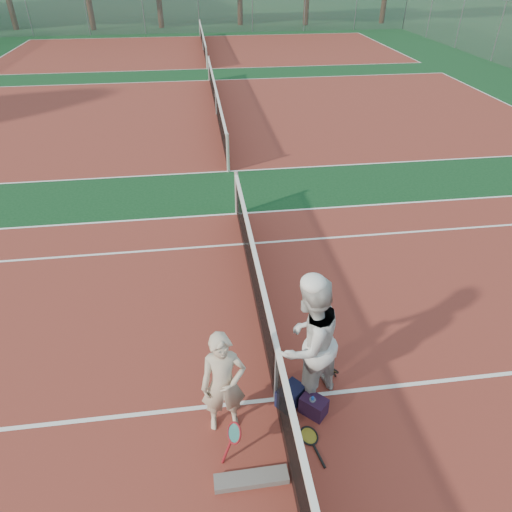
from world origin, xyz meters
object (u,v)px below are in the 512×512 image
Objects in this scene: player_a at (223,384)px; racket_spare at (309,436)px; racket_black_held at (330,376)px; sports_bag_purple at (314,406)px; sports_bag_navy at (290,396)px; net_main at (276,375)px; player_b at (308,342)px; water_bottle at (312,406)px; racket_red at (235,441)px.

racket_spare is at bearing -18.76° from player_a.
player_a is at bearing 60.06° from racket_spare.
racket_black_held is 1.50× the size of sports_bag_purple.
racket_black_held is 0.64m from sports_bag_navy.
net_main is 0.66m from player_b.
net_main reaches higher than racket_black_held.
net_main is 0.83m from racket_black_held.
player_b reaches higher than player_a.
sports_bag_navy is (-0.14, 0.55, 0.13)m from racket_spare.
sports_bag_navy is at bearing -33.64° from racket_black_held.
player_a is 1.14m from sports_bag_navy.
player_b is 0.90m from sports_bag_navy.
water_bottle is (-0.35, -0.39, -0.11)m from racket_black_held.
sports_bag_navy is 1.26× the size of water_bottle.
racket_spare is 0.40m from sports_bag_purple.
water_bottle is at bearing -0.86° from player_a.
water_bottle is (0.02, -0.36, -0.86)m from player_b.
player_a is 1.36m from sports_bag_purple.
player_b reaches higher than sports_bag_navy.
sports_bag_navy is (-0.60, -0.18, -0.11)m from racket_black_held.
racket_spare is at bearing -108.39° from water_bottle.
player_b is 3.37× the size of racket_spare.
net_main is 21.26× the size of racket_black_held.
player_b is 6.73× the size of water_bottle.
racket_spare is (-0.46, -0.73, -0.24)m from racket_black_held.
water_bottle is (0.25, -0.21, 0.00)m from sports_bag_navy.
racket_red is 1.63× the size of sports_bag_purple.
racket_red is at bearing -141.15° from sports_bag_navy.
net_main reaches higher than racket_red.
player_b is at bearing 33.07° from sports_bag_navy.
racket_red reaches higher than sports_bag_navy.
racket_black_held reaches higher than water_bottle.
sports_bag_navy is at bearing -2.55° from player_b.
player_b is 0.93m from water_bottle.
racket_red is 0.93× the size of racket_spare.
racket_red is 1.67m from racket_black_held.
racket_red is 1.09× the size of racket_black_held.
racket_spare is (1.06, -0.34, -0.77)m from player_a.
racket_black_held is at bearing 48.52° from water_bottle.
racket_red is at bearing 2.05° from player_b.
player_a reaches higher than racket_spare.
racket_red is at bearing -80.76° from player_a.
player_b is at bearing 16.49° from player_a.
net_main is 36.60× the size of water_bottle.
racket_spare is at bearing -75.63° from sports_bag_navy.
racket_black_held reaches higher than sports_bag_purple.
racket_black_held is (1.44, 0.86, -0.02)m from racket_red.
player_b is at bearing 98.22° from sports_bag_purple.
player_a is 5.24× the size of water_bottle.
player_a reaches higher than net_main.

